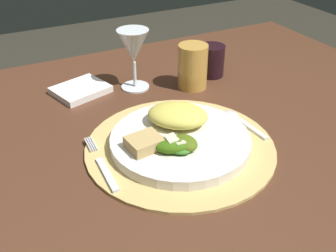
{
  "coord_description": "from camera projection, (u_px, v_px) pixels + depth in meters",
  "views": [
    {
      "loc": [
        -0.22,
        -0.61,
        1.16
      ],
      "look_at": [
        0.07,
        -0.02,
        0.75
      ],
      "focal_mm": 42.55,
      "sensor_mm": 36.0,
      "label": 1
    }
  ],
  "objects": [
    {
      "name": "napkin",
      "position": [
        81.0,
        90.0,
        0.93
      ],
      "size": [
        0.14,
        0.13,
        0.02
      ],
      "primitive_type": "cube",
      "rotation": [
        0.0,
        0.0,
        0.3
      ],
      "color": "white",
      "rests_on": "dining_table"
    },
    {
      "name": "placemat",
      "position": [
        180.0,
        146.0,
        0.74
      ],
      "size": [
        0.35,
        0.35,
        0.01
      ],
      "primitive_type": "cylinder",
      "color": "tan",
      "rests_on": "dining_table"
    },
    {
      "name": "pasta_serving",
      "position": [
        178.0,
        115.0,
        0.76
      ],
      "size": [
        0.15,
        0.14,
        0.04
      ],
      "primitive_type": "ellipsoid",
      "rotation": [
        0.0,
        0.0,
        2.46
      ],
      "color": "#D9C954",
      "rests_on": "dinner_plate"
    },
    {
      "name": "dinner_plate",
      "position": [
        180.0,
        141.0,
        0.74
      ],
      "size": [
        0.26,
        0.26,
        0.02
      ],
      "primitive_type": "cylinder",
      "color": "silver",
      "rests_on": "placemat"
    },
    {
      "name": "wine_glass",
      "position": [
        133.0,
        48.0,
        0.9
      ],
      "size": [
        0.07,
        0.07,
        0.14
      ],
      "color": "silver",
      "rests_on": "dining_table"
    },
    {
      "name": "amber_tumbler",
      "position": [
        193.0,
        66.0,
        0.93
      ],
      "size": [
        0.07,
        0.07,
        0.11
      ],
      "primitive_type": "cylinder",
      "color": "gold",
      "rests_on": "dining_table"
    },
    {
      "name": "salad_greens",
      "position": [
        180.0,
        145.0,
        0.69
      ],
      "size": [
        0.08,
        0.06,
        0.03
      ],
      "color": "#33582B",
      "rests_on": "dinner_plate"
    },
    {
      "name": "dark_tumbler",
      "position": [
        211.0,
        61.0,
        1.0
      ],
      "size": [
        0.06,
        0.06,
        0.08
      ],
      "primitive_type": "cylinder",
      "color": "black",
      "rests_on": "dining_table"
    },
    {
      "name": "bread_piece",
      "position": [
        145.0,
        143.0,
        0.7
      ],
      "size": [
        0.07,
        0.06,
        0.02
      ],
      "primitive_type": "cube",
      "rotation": [
        0.0,
        0.0,
        3.26
      ],
      "color": "tan",
      "rests_on": "dinner_plate"
    },
    {
      "name": "spoon",
      "position": [
        239.0,
        119.0,
        0.82
      ],
      "size": [
        0.02,
        0.13,
        0.01
      ],
      "color": "silver",
      "rests_on": "placemat"
    },
    {
      "name": "fork",
      "position": [
        103.0,
        166.0,
        0.69
      ],
      "size": [
        0.02,
        0.16,
        0.0
      ],
      "color": "silver",
      "rests_on": "placemat"
    },
    {
      "name": "dining_table",
      "position": [
        132.0,
        191.0,
        0.85
      ],
      "size": [
        1.44,
        0.9,
        0.73
      ],
      "color": "#4D2C1C",
      "rests_on": "ground"
    }
  ]
}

